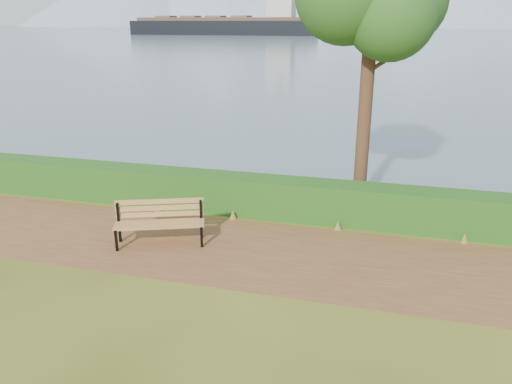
% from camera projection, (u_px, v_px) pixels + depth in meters
% --- Properties ---
extents(ground, '(140.00, 140.00, 0.00)m').
position_uv_depth(ground, '(253.00, 259.00, 10.77)').
color(ground, '#454F16').
rests_on(ground, ground).
extents(path, '(40.00, 3.40, 0.01)m').
position_uv_depth(path, '(256.00, 252.00, 11.05)').
color(path, brown).
rests_on(path, ground).
extents(hedge, '(32.00, 0.85, 1.00)m').
position_uv_depth(hedge, '(279.00, 198.00, 12.98)').
color(hedge, '#1C4213').
rests_on(hedge, ground).
extents(water, '(700.00, 510.00, 0.00)m').
position_uv_depth(water, '(393.00, 30.00, 247.89)').
color(water, '#496876').
rests_on(water, ground).
extents(bench, '(2.08, 1.27, 1.01)m').
position_uv_depth(bench, '(160.00, 219.00, 11.36)').
color(bench, black).
rests_on(bench, ground).
extents(cargo_ship, '(64.37, 11.13, 19.49)m').
position_uv_depth(cargo_ship, '(228.00, 26.00, 168.19)').
color(cargo_ship, black).
rests_on(cargo_ship, ground).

